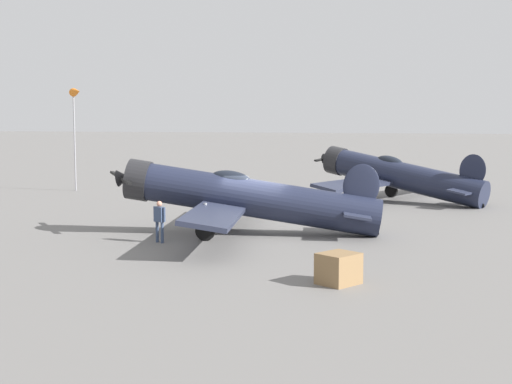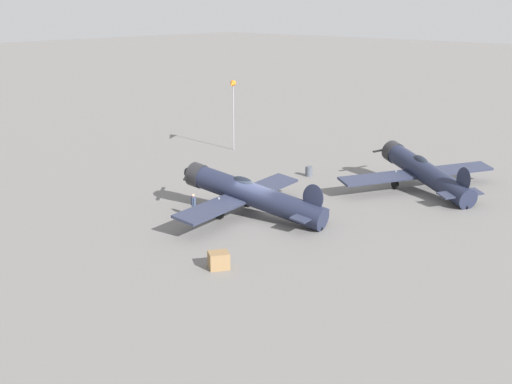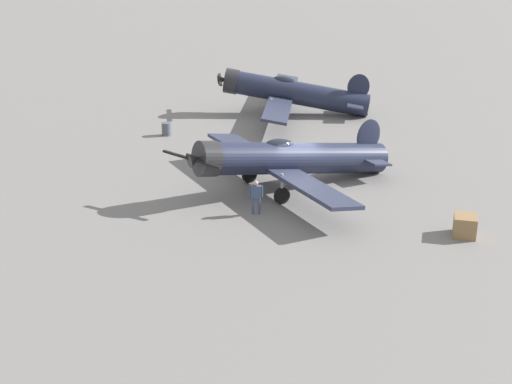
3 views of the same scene
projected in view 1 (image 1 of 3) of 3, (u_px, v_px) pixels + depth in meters
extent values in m
plane|color=slate|center=(256.00, 234.00, 29.89)|extent=(400.00, 400.00, 0.00)
cylinder|color=#1E2338|center=(256.00, 199.00, 29.73)|extent=(3.21, 10.63, 3.10)
cylinder|color=#232326|center=(139.00, 180.00, 30.11)|extent=(1.87, 1.40, 1.83)
cone|color=#232326|center=(124.00, 178.00, 30.16)|extent=(0.81, 0.75, 0.79)
cube|color=black|center=(120.00, 178.00, 30.18)|extent=(2.76, 2.20, 0.36)
ellipsoid|color=black|center=(231.00, 179.00, 29.74)|extent=(1.03, 1.88, 0.92)
cube|color=#282D42|center=(227.00, 204.00, 29.87)|extent=(12.78, 3.74, 0.44)
ellipsoid|color=#1E2338|center=(361.00, 186.00, 29.26)|extent=(0.39, 1.75, 2.02)
cube|color=#282D42|center=(356.00, 212.00, 29.40)|extent=(3.53, 1.62, 0.26)
cylinder|color=#999BA0|center=(205.00, 217.00, 28.28)|extent=(0.14, 0.14, 1.12)
cylinder|color=black|center=(205.00, 231.00, 28.34)|extent=(0.32, 0.82, 0.80)
cylinder|color=#999BA0|center=(218.00, 206.00, 31.64)|extent=(0.14, 0.14, 1.12)
cylinder|color=black|center=(218.00, 219.00, 31.70)|extent=(0.32, 0.82, 0.80)
cylinder|color=black|center=(376.00, 233.00, 29.41)|extent=(0.14, 0.29, 0.28)
cylinder|color=#1E2338|center=(404.00, 177.00, 41.32)|extent=(5.59, 9.61, 3.11)
cylinder|color=#232326|center=(337.00, 161.00, 44.18)|extent=(2.04, 1.77, 1.84)
cone|color=#232326|center=(328.00, 159.00, 44.58)|extent=(0.92, 0.90, 0.79)
cube|color=black|center=(326.00, 159.00, 44.67)|extent=(3.25, 1.00, 0.22)
ellipsoid|color=black|center=(390.00, 162.00, 41.85)|extent=(1.44, 1.94, 0.94)
cube|color=#282D42|center=(386.00, 180.00, 42.08)|extent=(12.95, 7.17, 0.43)
ellipsoid|color=#1E2338|center=(473.00, 170.00, 38.69)|extent=(0.85, 1.65, 1.99)
cube|color=#282D42|center=(468.00, 190.00, 38.93)|extent=(3.55, 2.43, 0.27)
cylinder|color=#999BA0|center=(363.00, 186.00, 41.17)|extent=(0.14, 0.14, 1.09)
cylinder|color=black|center=(363.00, 195.00, 41.23)|extent=(0.52, 0.81, 0.80)
cylinder|color=#999BA0|center=(391.00, 182.00, 43.78)|extent=(0.14, 0.14, 1.09)
cylinder|color=black|center=(391.00, 191.00, 43.84)|extent=(0.52, 0.81, 0.80)
cylinder|color=black|center=(482.00, 206.00, 38.52)|extent=(0.21, 0.30, 0.28)
cylinder|color=#384766|center=(157.00, 232.00, 28.00)|extent=(0.12, 0.12, 0.83)
cylinder|color=#384766|center=(162.00, 233.00, 27.82)|extent=(0.12, 0.12, 0.83)
cube|color=#384766|center=(159.00, 214.00, 27.84)|extent=(0.40, 0.50, 0.59)
sphere|color=tan|center=(159.00, 204.00, 27.79)|extent=(0.22, 0.22, 0.22)
cylinder|color=#384766|center=(155.00, 213.00, 28.01)|extent=(0.09, 0.09, 0.55)
cylinder|color=#384766|center=(164.00, 215.00, 27.66)|extent=(0.09, 0.09, 0.55)
cube|color=olive|center=(339.00, 269.00, 20.95)|extent=(1.45, 1.41, 0.92)
cylinder|color=#474C56|center=(233.00, 194.00, 41.80)|extent=(0.59, 0.59, 0.82)
torus|color=#474C56|center=(233.00, 191.00, 41.78)|extent=(0.63, 0.63, 0.04)
torus|color=#474C56|center=(233.00, 197.00, 41.81)|extent=(0.63, 0.63, 0.04)
cylinder|color=gray|center=(75.00, 141.00, 47.54)|extent=(0.10, 0.10, 6.72)
cone|color=orange|center=(76.00, 92.00, 46.19)|extent=(2.09, 1.84, 0.56)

